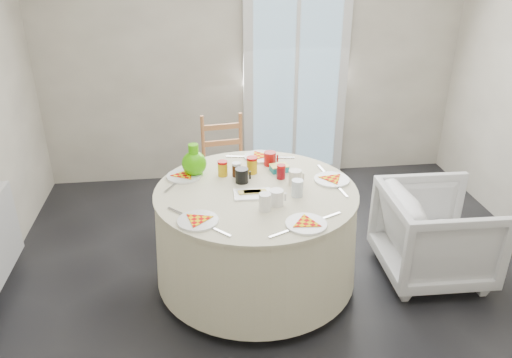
{
  "coord_description": "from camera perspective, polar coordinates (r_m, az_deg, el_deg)",
  "views": [
    {
      "loc": [
        -0.56,
        -2.67,
        2.2
      ],
      "look_at": [
        -0.2,
        0.21,
        0.8
      ],
      "focal_mm": 35.0,
      "sensor_mm": 36.0,
      "label": 1
    }
  ],
  "objects": [
    {
      "name": "wooden_chair",
      "position": [
        4.27,
        -3.47,
        1.8
      ],
      "size": [
        0.43,
        0.41,
        0.87
      ],
      "primitive_type": null,
      "rotation": [
        0.0,
        0.0,
        0.12
      ],
      "color": "#B36444",
      "rests_on": "floor"
    },
    {
      "name": "table",
      "position": [
        3.43,
        -0.0,
        -6.4
      ],
      "size": [
        1.37,
        1.37,
        0.69
      ],
      "primitive_type": "cylinder",
      "color": "beige",
      "rests_on": "floor"
    },
    {
      "name": "cheese_platter",
      "position": [
        3.17,
        -0.38,
        -1.05
      ],
      "size": [
        0.25,
        0.16,
        0.03
      ],
      "primitive_type": null,
      "rotation": [
        0.0,
        0.0,
        -0.03
      ],
      "color": "white",
      "rests_on": "table"
    },
    {
      "name": "wall_back",
      "position": [
        4.79,
        -0.32,
        14.9
      ],
      "size": [
        4.0,
        0.02,
        2.6
      ],
      "primitive_type": "cube",
      "color": "#BCB5A3",
      "rests_on": "floor"
    },
    {
      "name": "place_settings",
      "position": [
        3.24,
        -0.0,
        -0.48
      ],
      "size": [
        1.7,
        1.7,
        0.02
      ],
      "primitive_type": null,
      "rotation": [
        0.0,
        0.0,
        -0.39
      ],
      "color": "white",
      "rests_on": "table"
    },
    {
      "name": "armchair",
      "position": [
        3.72,
        19.96,
        -5.15
      ],
      "size": [
        0.68,
        0.73,
        0.73
      ],
      "primitive_type": "imported",
      "rotation": [
        0.0,
        0.0,
        1.55
      ],
      "color": "silver",
      "rests_on": "floor"
    },
    {
      "name": "butter_tub",
      "position": [
        3.5,
        2.69,
        1.83
      ],
      "size": [
        0.14,
        0.11,
        0.05
      ],
      "primitive_type": "cube",
      "rotation": [
        0.0,
        0.0,
        0.19
      ],
      "color": "#12808C",
      "rests_on": "table"
    },
    {
      "name": "jar_cluster",
      "position": [
        3.39,
        -0.65,
        1.72
      ],
      "size": [
        0.49,
        0.33,
        0.13
      ],
      "primitive_type": null,
      "rotation": [
        0.0,
        0.0,
        0.25
      ],
      "color": "#81530D",
      "rests_on": "table"
    },
    {
      "name": "floor",
      "position": [
        3.51,
        3.74,
        -13.2
      ],
      "size": [
        4.0,
        4.0,
        0.0
      ],
      "primitive_type": "plane",
      "color": "black",
      "rests_on": "ground"
    },
    {
      "name": "glass_door",
      "position": [
        4.86,
        4.55,
        11.96
      ],
      "size": [
        1.0,
        0.08,
        2.1
      ],
      "primitive_type": "cube",
      "color": "silver",
      "rests_on": "floor"
    },
    {
      "name": "green_pitcher",
      "position": [
        3.43,
        -7.13,
        2.73
      ],
      "size": [
        0.19,
        0.19,
        0.22
      ],
      "primitive_type": null,
      "rotation": [
        0.0,
        0.0,
        0.14
      ],
      "color": "#3EB804",
      "rests_on": "table"
    },
    {
      "name": "mugs_glasses",
      "position": [
        3.24,
        1.74,
        0.28
      ],
      "size": [
        0.72,
        0.72,
        0.12
      ],
      "primitive_type": null,
      "rotation": [
        0.0,
        0.0,
        -0.1
      ],
      "color": "gray",
      "rests_on": "table"
    }
  ]
}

